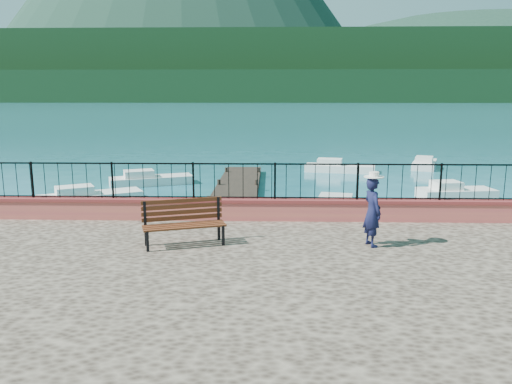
# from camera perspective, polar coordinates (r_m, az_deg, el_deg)

# --- Properties ---
(ground) EXTENTS (2000.00, 2000.00, 0.00)m
(ground) POSITION_cam_1_polar(r_m,az_deg,el_deg) (10.52, 3.94, -14.57)
(ground) COLOR #19596B
(ground) RESTS_ON ground
(parapet) EXTENTS (28.00, 0.46, 0.58)m
(parapet) POSITION_cam_1_polar(r_m,az_deg,el_deg) (13.53, 3.43, -2.00)
(parapet) COLOR #C66047
(parapet) RESTS_ON promenade
(railing) EXTENTS (27.00, 0.05, 0.95)m
(railing) POSITION_cam_1_polar(r_m,az_deg,el_deg) (13.38, 3.47, 1.19)
(railing) COLOR black
(railing) RESTS_ON parapet
(dock) EXTENTS (2.00, 16.00, 0.30)m
(dock) POSITION_cam_1_polar(r_m,az_deg,el_deg) (21.98, -2.46, -0.47)
(dock) COLOR #2D231C
(dock) RESTS_ON ground
(far_forest) EXTENTS (900.00, 60.00, 18.00)m
(far_forest) POSITION_cam_1_polar(r_m,az_deg,el_deg) (309.50, 1.82, 11.90)
(far_forest) COLOR black
(far_forest) RESTS_ON ground
(foothills) EXTENTS (900.00, 120.00, 44.00)m
(foothills) POSITION_cam_1_polar(r_m,az_deg,el_deg) (369.88, 1.82, 13.78)
(foothills) COLOR black
(foothills) RESTS_ON ground
(companion_hill) EXTENTS (448.00, 384.00, 180.00)m
(companion_hill) POSITION_cam_1_polar(r_m,az_deg,el_deg) (610.66, 23.22, 9.78)
(companion_hill) COLOR #142D23
(companion_hill) RESTS_ON ground
(park_bench) EXTENTS (1.93, 1.14, 1.02)m
(park_bench) POSITION_cam_1_polar(r_m,az_deg,el_deg) (11.39, -8.21, -4.53)
(park_bench) COLOR black
(park_bench) RESTS_ON promenade
(person) EXTENTS (0.52, 0.65, 1.56)m
(person) POSITION_cam_1_polar(r_m,az_deg,el_deg) (11.40, 13.15, -2.23)
(person) COLOR black
(person) RESTS_ON promenade
(hat) EXTENTS (0.44, 0.44, 0.12)m
(hat) POSITION_cam_1_polar(r_m,az_deg,el_deg) (11.24, 13.34, 1.95)
(hat) COLOR white
(hat) RESTS_ON person
(boat_0) EXTENTS (4.32, 3.19, 0.80)m
(boat_0) POSITION_cam_1_polar(r_m,az_deg,el_deg) (22.36, -18.39, -0.18)
(boat_0) COLOR white
(boat_0) RESTS_ON ground
(boat_1) EXTENTS (3.70, 1.99, 0.80)m
(boat_1) POSITION_cam_1_polar(r_m,az_deg,el_deg) (19.34, 10.63, -1.49)
(boat_1) COLOR silver
(boat_1) RESTS_ON ground
(boat_2) EXTENTS (3.42, 1.71, 0.80)m
(boat_2) POSITION_cam_1_polar(r_m,az_deg,el_deg) (23.92, 21.94, 0.28)
(boat_2) COLOR silver
(boat_2) RESTS_ON ground
(boat_3) EXTENTS (4.33, 2.73, 0.80)m
(boat_3) POSITION_cam_1_polar(r_m,az_deg,el_deg) (26.10, -11.86, 1.70)
(boat_3) COLOR silver
(boat_3) RESTS_ON ground
(boat_4) EXTENTS (4.26, 2.10, 0.80)m
(boat_4) POSITION_cam_1_polar(r_m,az_deg,el_deg) (30.22, 9.56, 3.04)
(boat_4) COLOR white
(boat_4) RESTS_ON ground
(boat_5) EXTENTS (2.41, 3.59, 0.80)m
(boat_5) POSITION_cam_1_polar(r_m,az_deg,el_deg) (33.19, 18.72, 3.32)
(boat_5) COLOR silver
(boat_5) RESTS_ON ground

